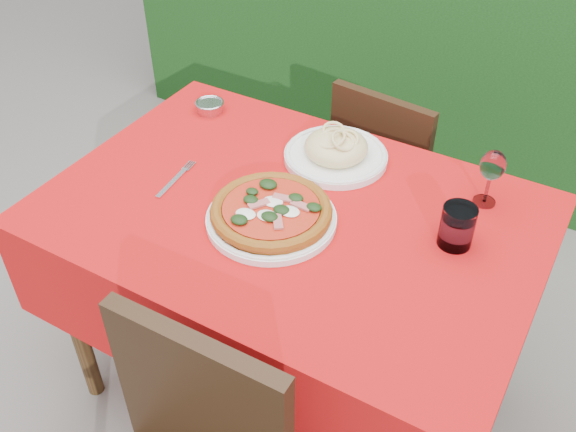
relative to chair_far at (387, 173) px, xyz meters
The scene contains 9 objects.
ground 0.80m from the chair_far, 91.47° to the right, with size 60.00×60.00×0.00m, color #655F5B.
dining_table 0.67m from the chair_far, 91.47° to the right, with size 1.26×0.86×0.75m.
chair_far is the anchor object (origin of this frame).
pizza_plate 0.79m from the chair_far, 92.64° to the right, with size 0.36×0.36×0.06m.
pasta_plate 0.51m from the chair_far, 92.62° to the right, with size 0.29×0.29×0.08m.
water_glass 0.77m from the chair_far, 55.82° to the right, with size 0.08×0.08×0.11m.
wine_glass 0.68m from the chair_far, 43.16° to the right, with size 0.06×0.06×0.16m.
fork 0.85m from the chair_far, 115.69° to the right, with size 0.02×0.19×0.01m, color silver.
steel_ramekin 0.67m from the chair_far, 143.00° to the right, with size 0.08×0.08×0.03m, color silver.
Camera 1 is at (0.64, -1.11, 1.79)m, focal length 40.00 mm.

